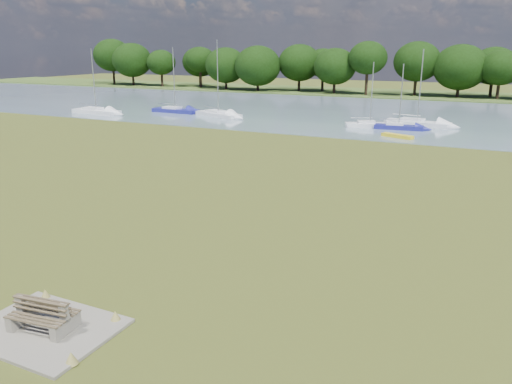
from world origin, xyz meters
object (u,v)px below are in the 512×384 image
at_px(bench_pair, 43,315).
at_px(sailboat_2, 175,109).
at_px(kayak, 397,136).
at_px(sailboat_8, 96,110).
at_px(sailboat_4, 369,123).
at_px(sailboat_7, 416,121).
at_px(sailboat_0, 398,125).
at_px(sailboat_3, 218,113).

distance_m(bench_pair, sailboat_2, 52.75).
relative_size(kayak, sailboat_8, 0.39).
bearing_deg(sailboat_4, sailboat_7, 12.21).
bearing_deg(sailboat_2, sailboat_8, -145.46).
relative_size(sailboat_2, sailboat_4, 1.22).
distance_m(sailboat_0, sailboat_3, 22.05).
xyz_separation_m(sailboat_4, sailboat_7, (4.37, 3.31, 0.03)).
xyz_separation_m(sailboat_2, sailboat_8, (-8.43, -5.48, 0.02)).
bearing_deg(sailboat_8, sailboat_7, 14.14).
bearing_deg(kayak, sailboat_0, 122.07).
xyz_separation_m(kayak, sailboat_0, (-0.88, 5.12, 0.26)).
height_order(sailboat_2, sailboat_8, sailboat_2).
distance_m(sailboat_0, sailboat_8, 37.71).
xyz_separation_m(sailboat_3, sailboat_4, (18.95, -0.50, -0.02)).
xyz_separation_m(bench_pair, sailboat_2, (-26.71, 45.49, -0.02)).
bearing_deg(sailboat_3, kayak, 6.57).
bearing_deg(sailboat_2, kayak, -11.30).
height_order(kayak, sailboat_8, sailboat_8).
bearing_deg(sailboat_2, sailboat_0, -1.82).
distance_m(sailboat_3, sailboat_7, 23.49).
bearing_deg(bench_pair, sailboat_4, 83.98).
distance_m(kayak, sailboat_3, 23.66).
xyz_separation_m(kayak, sailboat_2, (-29.96, 6.81, 0.29)).
xyz_separation_m(sailboat_0, sailboat_7, (1.29, 3.59, 0.03)).
distance_m(bench_pair, sailboat_7, 47.53).
height_order(sailboat_0, sailboat_3, sailboat_3).
bearing_deg(sailboat_0, sailboat_4, 169.29).
bearing_deg(bench_pair, sailboat_7, 78.64).
height_order(sailboat_0, sailboat_4, sailboat_4).
bearing_deg(kayak, sailboat_4, 148.67).
relative_size(sailboat_3, sailboat_8, 1.12).
distance_m(sailboat_2, sailboat_8, 10.06).
height_order(bench_pair, sailboat_3, sailboat_3).
bearing_deg(sailboat_4, kayak, -78.61).
xyz_separation_m(bench_pair, sailboat_4, (-0.72, 44.08, -0.05)).
bearing_deg(sailboat_0, bench_pair, -98.72).
relative_size(sailboat_0, sailboat_3, 0.73).
bearing_deg(sailboat_2, sailboat_4, -1.61).
bearing_deg(sailboat_2, bench_pair, -58.07).
bearing_deg(sailboat_0, sailboat_7, 64.61).
xyz_separation_m(sailboat_0, sailboat_3, (-22.03, 0.78, 0.02)).
height_order(kayak, sailboat_3, sailboat_3).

